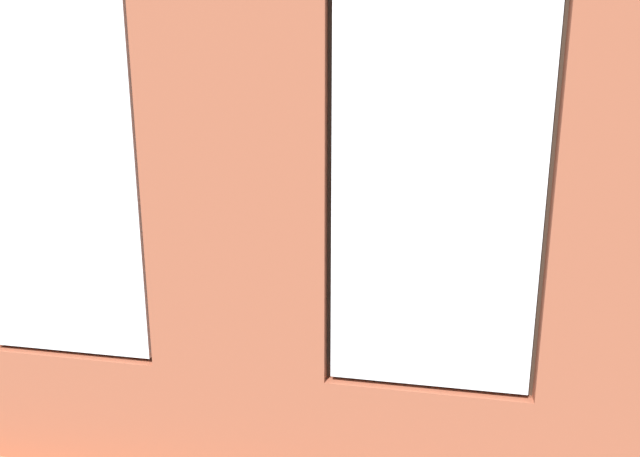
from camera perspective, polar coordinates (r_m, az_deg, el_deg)
name	(u,v)px	position (r m, az deg, el deg)	size (l,w,h in m)	color
ground_plane	(323,326)	(5.85, 0.35, -9.70)	(6.47, 5.73, 0.10)	#99663D
brick_wall_with_windows	(234,189)	(3.02, -8.57, 3.94)	(5.87, 0.30, 3.54)	#9E5138
white_wall_right	(37,142)	(6.43, -26.42, 7.79)	(0.10, 4.73, 3.54)	white
couch_by_window	(291,379)	(4.04, -2.91, -14.82)	(1.74, 0.87, 0.80)	black
couch_left	(562,308)	(5.71, 23.06, -7.31)	(0.97, 1.83, 0.80)	black
coffee_table	(336,289)	(5.56, 1.62, -6.03)	(1.24, 0.86, 0.45)	#A87547
cup_ceramic	(296,280)	(5.48, -2.44, -5.17)	(0.08, 0.08, 0.10)	#33567F
candle_jar	(373,275)	(5.62, 5.32, -4.64)	(0.08, 0.08, 0.12)	#B7333D
table_plant_small	(323,269)	(5.64, 0.27, -4.08)	(0.11, 0.11, 0.19)	#47423D
remote_black	(344,287)	(5.41, 2.37, -5.87)	(0.05, 0.17, 0.02)	black
remote_gray	(336,282)	(5.54, 1.63, -5.38)	(0.05, 0.17, 0.02)	#59595B
media_console	(110,267)	(7.01, -20.24, -3.62)	(0.92, 0.42, 0.59)	black
tv_flatscreen	(106,215)	(6.87, -20.64, 1.28)	(0.91, 0.20, 0.63)	black
papasan_chair	(361,239)	(7.26, 4.13, -1.01)	(1.12, 1.12, 0.70)	olive
potted_plant_near_tv	(106,263)	(5.89, -20.60, -3.29)	(0.89, 0.96, 1.23)	beige
potted_plant_corner_near_left	(544,240)	(7.49, 21.45, -1.10)	(1.05, 0.92, 1.22)	#47423D
potted_plant_foreground_right	(185,221)	(8.01, -13.37, 0.77)	(0.49, 0.49, 0.83)	gray
potted_plant_between_couches	(494,348)	(3.87, 16.96, -11.38)	(0.69, 0.69, 1.00)	gray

